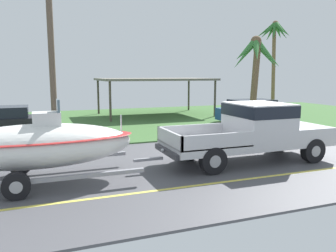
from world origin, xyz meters
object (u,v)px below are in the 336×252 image
(carport_awning, at_px, (155,80))
(palm_tree_near_right, at_px, (257,59))
(boat_on_trailer, at_px, (37,146))
(utility_pole, at_px, (51,48))
(parked_sedan_near, at_px, (3,122))
(parked_sedan_far, at_px, (254,111))
(pickup_truck_towing, at_px, (257,129))
(palm_tree_mid, at_px, (275,38))

(carport_awning, height_order, palm_tree_near_right, palm_tree_near_right)
(boat_on_trailer, height_order, utility_pole, utility_pole)
(boat_on_trailer, distance_m, utility_pole, 5.73)
(palm_tree_near_right, bearing_deg, parked_sedan_near, 169.87)
(boat_on_trailer, height_order, parked_sedan_near, boat_on_trailer)
(parked_sedan_far, height_order, utility_pole, utility_pole)
(pickup_truck_towing, bearing_deg, palm_tree_near_right, 55.60)
(carport_awning, bearing_deg, palm_tree_mid, 6.66)
(carport_awning, distance_m, utility_pole, 10.76)
(parked_sedan_far, bearing_deg, carport_awning, 130.35)
(carport_awning, bearing_deg, parked_sedan_near, -151.54)
(parked_sedan_near, xyz_separation_m, carport_awning, (9.13, 4.95, 1.80))
(parked_sedan_near, xyz_separation_m, palm_tree_near_right, (12.32, -2.20, 2.96))
(palm_tree_near_right, distance_m, palm_tree_mid, 11.54)
(palm_tree_near_right, xyz_separation_m, palm_tree_mid, (7.60, 8.41, 2.16))
(pickup_truck_towing, height_order, boat_on_trailer, boat_on_trailer)
(utility_pole, bearing_deg, parked_sedan_near, 124.66)
(pickup_truck_towing, bearing_deg, parked_sedan_near, 135.90)
(parked_sedan_far, relative_size, palm_tree_mid, 0.61)
(parked_sedan_far, xyz_separation_m, utility_pole, (-11.42, -2.83, 3.20))
(boat_on_trailer, bearing_deg, parked_sedan_near, 100.48)
(parked_sedan_near, distance_m, parked_sedan_far, 13.59)
(palm_tree_near_right, height_order, palm_tree_mid, palm_tree_mid)
(parked_sedan_near, relative_size, parked_sedan_far, 1.05)
(parked_sedan_near, distance_m, palm_tree_near_right, 12.86)
(pickup_truck_towing, bearing_deg, utility_pole, 141.32)
(palm_tree_mid, bearing_deg, palm_tree_near_right, -132.10)
(carport_awning, relative_size, palm_tree_mid, 1.06)
(palm_tree_near_right, bearing_deg, boat_on_trailer, -151.61)
(pickup_truck_towing, xyz_separation_m, utility_pole, (-6.14, 4.92, 2.81))
(parked_sedan_far, bearing_deg, utility_pole, -166.07)
(pickup_truck_towing, xyz_separation_m, parked_sedan_far, (5.28, 7.75, -0.39))
(boat_on_trailer, relative_size, parked_sedan_near, 1.35)
(boat_on_trailer, height_order, palm_tree_mid, palm_tree_mid)
(pickup_truck_towing, distance_m, carport_awning, 13.10)
(carport_awning, bearing_deg, boat_on_trailer, -120.43)
(parked_sedan_near, xyz_separation_m, palm_tree_mid, (19.92, 6.21, 5.12))
(palm_tree_mid, xyz_separation_m, utility_pole, (-17.75, -9.34, -1.91))
(parked_sedan_near, height_order, utility_pole, utility_pole)
(parked_sedan_near, xyz_separation_m, parked_sedan_far, (13.59, -0.30, -0.00))
(boat_on_trailer, relative_size, utility_pole, 0.84)
(parked_sedan_near, bearing_deg, pickup_truck_towing, -44.10)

